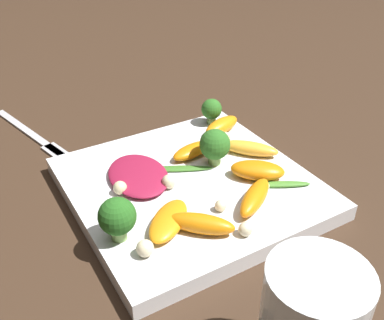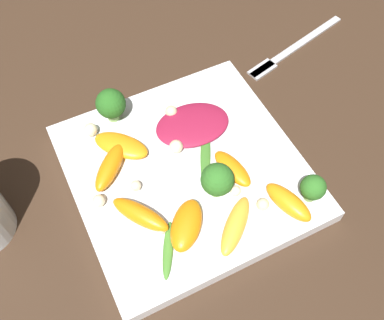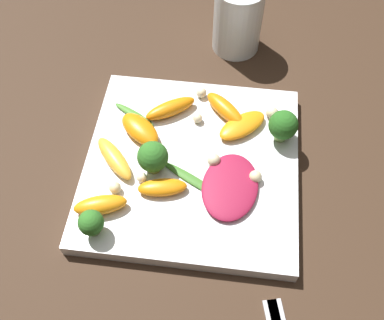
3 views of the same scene
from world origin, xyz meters
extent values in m
plane|color=#382619|center=(0.00, 0.00, 0.00)|extent=(2.40, 2.40, 0.00)
cube|color=white|center=(0.00, 0.00, 0.01)|extent=(0.27, 0.27, 0.02)
cube|color=#B2B2B7|center=(-0.13, 0.26, 0.00)|extent=(0.06, 0.19, 0.01)
cube|color=#B2B2B7|center=(-0.12, 0.18, 0.00)|extent=(0.03, 0.05, 0.01)
ellipsoid|color=maroon|center=(-0.05, 0.03, 0.03)|extent=(0.08, 0.10, 0.01)
ellipsoid|color=orange|center=(0.04, -0.08, 0.03)|extent=(0.07, 0.06, 0.02)
ellipsoid|color=#FCAD33|center=(0.10, 0.01, 0.03)|extent=(0.07, 0.07, 0.02)
ellipsoid|color=orange|center=(0.03, 0.05, 0.03)|extent=(0.06, 0.04, 0.02)
ellipsoid|color=orange|center=(-0.04, -0.08, 0.03)|extent=(0.07, 0.07, 0.02)
ellipsoid|color=orange|center=(-0.06, -0.06, 0.03)|extent=(0.08, 0.07, 0.02)
ellipsoid|color=orange|center=(0.10, 0.08, 0.03)|extent=(0.07, 0.04, 0.02)
ellipsoid|color=orange|center=(0.07, -0.04, 0.03)|extent=(0.07, 0.07, 0.02)
cylinder|color=#84AD5B|center=(-0.11, -0.05, 0.03)|extent=(0.02, 0.02, 0.02)
sphere|color=#26601E|center=(-0.11, -0.05, 0.05)|extent=(0.04, 0.04, 0.04)
cylinder|color=#84AD5B|center=(0.05, 0.02, 0.03)|extent=(0.02, 0.02, 0.02)
sphere|color=#2D6B23|center=(0.05, 0.02, 0.05)|extent=(0.04, 0.04, 0.04)
cylinder|color=#7A9E51|center=(0.10, 0.11, 0.03)|extent=(0.01, 0.01, 0.02)
sphere|color=#2D6B23|center=(0.10, 0.11, 0.04)|extent=(0.03, 0.03, 0.03)
ellipsoid|color=#3D7528|center=(-0.01, 0.03, 0.02)|extent=(0.09, 0.06, 0.00)
ellipsoid|color=#47842D|center=(0.09, -0.07, 0.02)|extent=(0.06, 0.04, 0.01)
sphere|color=beige|center=(0.00, -0.11, 0.03)|extent=(0.01, 0.01, 0.01)
sphere|color=beige|center=(-0.10, -0.09, 0.03)|extent=(0.02, 0.02, 0.02)
sphere|color=beige|center=(0.06, 0.04, 0.03)|extent=(0.01, 0.01, 0.01)
sphere|color=beige|center=(0.00, -0.07, 0.03)|extent=(0.01, 0.01, 0.01)
sphere|color=beige|center=(0.09, 0.05, 0.03)|extent=(0.02, 0.02, 0.02)
sphere|color=beige|center=(0.06, -0.06, 0.03)|extent=(0.01, 0.01, 0.01)
sphere|color=beige|center=(-0.08, 0.02, 0.03)|extent=(0.02, 0.02, 0.02)
sphere|color=beige|center=(-0.03, 0.00, 0.03)|extent=(0.02, 0.02, 0.02)
camera|label=1|loc=(-0.22, -0.38, 0.33)|focal=42.00mm
camera|label=2|loc=(0.27, -0.12, 0.49)|focal=42.00mm
camera|label=3|loc=(-0.04, 0.31, 0.51)|focal=42.00mm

